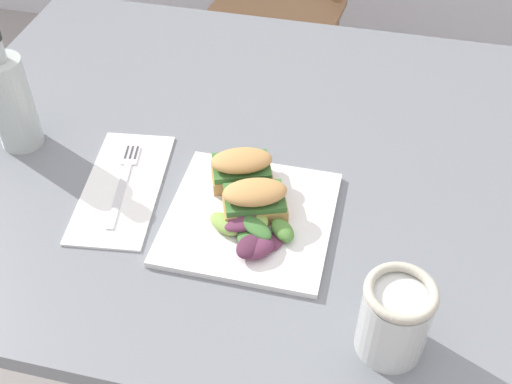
{
  "coord_description": "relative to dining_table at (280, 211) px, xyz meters",
  "views": [
    {
      "loc": [
        0.04,
        -0.58,
        1.43
      ],
      "look_at": [
        -0.12,
        0.08,
        0.76
      ],
      "focal_mm": 44.79,
      "sensor_mm": 36.0,
      "label": 1
    }
  ],
  "objects": [
    {
      "name": "sandwich_half_back",
      "position": [
        -0.05,
        -0.08,
        0.16
      ],
      "size": [
        0.11,
        0.09,
        0.06
      ],
      "color": "tan",
      "rests_on": "plate_lunch"
    },
    {
      "name": "salad_mixed_greens",
      "position": [
        -0.01,
        -0.19,
        0.15
      ],
      "size": [
        0.14,
        0.1,
        0.02
      ],
      "color": "#602D47",
      "rests_on": "plate_lunch"
    },
    {
      "name": "bottle_cold_brew",
      "position": [
        -0.43,
        -0.06,
        0.2
      ],
      "size": [
        0.07,
        0.07,
        0.21
      ],
      "color": "black",
      "rests_on": "dining_table"
    },
    {
      "name": "napkin_folded",
      "position": [
        -0.23,
        -0.13,
        0.13
      ],
      "size": [
        0.15,
        0.27,
        0.0
      ],
      "primitive_type": "cube",
      "rotation": [
        0.0,
        0.0,
        0.13
      ],
      "color": "white",
      "rests_on": "dining_table"
    },
    {
      "name": "plate_lunch",
      "position": [
        -0.02,
        -0.15,
        0.13
      ],
      "size": [
        0.24,
        0.24,
        0.01
      ],
      "primitive_type": "cube",
      "color": "white",
      "rests_on": "dining_table"
    },
    {
      "name": "dining_table",
      "position": [
        0.0,
        0.0,
        0.0
      ],
      "size": [
        1.22,
        0.88,
        0.74
      ],
      "color": "slate",
      "rests_on": "ground"
    },
    {
      "name": "sandwich_half_front",
      "position": [
        -0.01,
        -0.14,
        0.16
      ],
      "size": [
        0.11,
        0.09,
        0.06
      ],
      "color": "tan",
      "rests_on": "plate_lunch"
    },
    {
      "name": "chair_wooden_far",
      "position": [
        -0.22,
        0.99,
        -0.17
      ],
      "size": [
        0.44,
        0.44,
        0.87
      ],
      "color": "#8E6642",
      "rests_on": "ground"
    },
    {
      "name": "mason_jar_iced_tea",
      "position": [
        0.2,
        -0.32,
        0.18
      ],
      "size": [
        0.09,
        0.09,
        0.11
      ],
      "color": "#C67528",
      "rests_on": "dining_table"
    },
    {
      "name": "fork_on_napkin",
      "position": [
        -0.23,
        -0.11,
        0.13
      ],
      "size": [
        0.05,
        0.19,
        0.0
      ],
      "color": "silver",
      "rests_on": "napkin_folded"
    }
  ]
}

